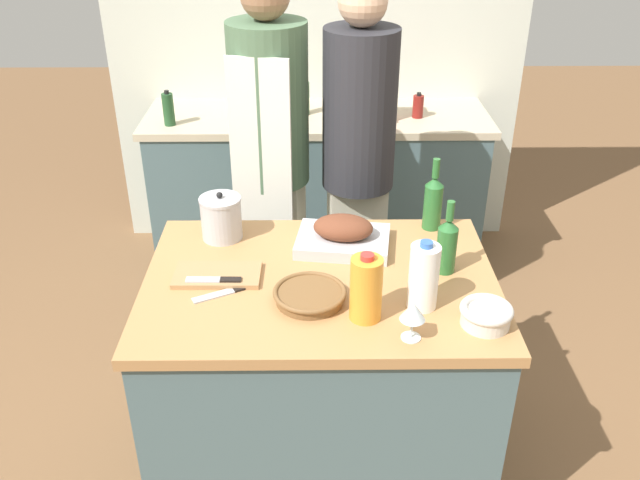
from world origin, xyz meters
name	(u,v)px	position (x,y,z in m)	size (l,w,h in m)	color
ground_plane	(320,457)	(0.00, 0.00, 0.00)	(12.00, 12.00, 0.00)	brown
kitchen_island	(320,375)	(0.00, 0.00, 0.44)	(1.23, 0.88, 0.87)	#4C666B
back_counter	(317,189)	(0.00, 1.63, 0.46)	(1.92, 0.60, 0.91)	#4C666B
back_wall	(317,34)	(0.00, 1.98, 1.27)	(2.42, 0.10, 2.55)	silver
roasting_pan	(343,235)	(0.09, 0.22, 0.92)	(0.38, 0.30, 0.13)	#BCBCC1
wicker_basket	(310,295)	(-0.04, -0.14, 0.90)	(0.25, 0.25, 0.04)	brown
cutting_board	(217,275)	(-0.36, 0.01, 0.88)	(0.30, 0.17, 0.02)	#AD7F51
stock_pot	(221,218)	(-0.38, 0.30, 0.96)	(0.16, 0.16, 0.19)	#B7B7BC
mixing_bowl	(486,314)	(0.52, -0.27, 0.91)	(0.17, 0.17, 0.07)	beige
juice_jug	(366,288)	(0.14, -0.23, 0.98)	(0.10, 0.10, 0.23)	orange
milk_jug	(424,277)	(0.33, -0.17, 0.99)	(0.10, 0.10, 0.24)	white
wine_bottle_green	(433,201)	(0.44, 0.37, 0.99)	(0.07, 0.07, 0.29)	#28662D
wine_bottle_dark	(447,244)	(0.44, 0.05, 0.98)	(0.07, 0.07, 0.27)	#28662D
wine_glass_left	(413,312)	(0.27, -0.34, 0.97)	(0.08, 0.08, 0.13)	silver
knife_chef	(228,292)	(-0.31, -0.08, 0.88)	(0.22, 0.13, 0.01)	#B7B7BC
knife_paring	(216,280)	(-0.36, -0.04, 0.90)	(0.19, 0.03, 0.01)	#B7B7BC
stand_mixer	(375,96)	(0.31, 1.53, 1.05)	(0.18, 0.14, 0.33)	#B22323
condiment_bottle_tall	(418,106)	(0.55, 1.58, 0.97)	(0.06, 0.06, 0.14)	maroon
condiment_bottle_short	(304,98)	(-0.07, 1.64, 1.00)	(0.06, 0.06, 0.20)	#234C28
condiment_bottle_extra	(168,109)	(-0.79, 1.47, 1.00)	(0.06, 0.06, 0.19)	#234C28
person_cook_aproned	(271,153)	(-0.22, 0.88, 0.99)	(0.35, 0.37, 1.78)	beige
person_cook_guest	(358,157)	(0.18, 0.85, 0.98)	(0.33, 0.33, 1.75)	beige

